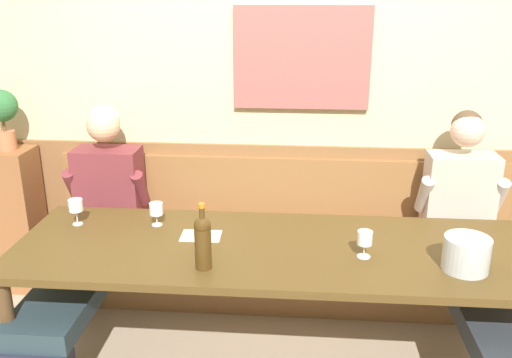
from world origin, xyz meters
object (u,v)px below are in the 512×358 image
at_px(ice_bucket, 466,254).
at_px(wine_glass_mid_right, 76,206).
at_px(person_left_seat, 92,229).
at_px(wine_bottle_green_tall, 203,241).
at_px(person_center_right_seat, 473,245).
at_px(wine_glass_left_end, 204,234).
at_px(wall_bench, 279,261).
at_px(wine_glass_by_bottle, 365,239).
at_px(potted_plant, 2,112).
at_px(dining_table, 274,258).
at_px(wine_glass_near_bucket, 156,210).

distance_m(ice_bucket, wine_glass_mid_right, 2.03).
relative_size(person_left_seat, wine_bottle_green_tall, 4.14).
relative_size(person_center_right_seat, wine_glass_left_end, 9.73).
xyz_separation_m(wall_bench, wine_glass_by_bottle, (0.44, -0.82, 0.57)).
distance_m(wine_glass_left_end, potted_plant, 1.72).
height_order(dining_table, wine_glass_left_end, wine_glass_left_end).
bearing_deg(wall_bench, potted_plant, 178.89).
bearing_deg(wine_bottle_green_tall, wine_glass_left_end, 98.28).
relative_size(wine_glass_near_bucket, potted_plant, 0.33).
xyz_separation_m(dining_table, wine_glass_by_bottle, (0.44, -0.08, 0.17)).
relative_size(ice_bucket, wine_bottle_green_tall, 0.66).
distance_m(wall_bench, wine_glass_left_end, 1.05).
distance_m(wall_bench, person_left_seat, 1.22).
height_order(dining_table, ice_bucket, ice_bucket).
distance_m(wine_glass_mid_right, potted_plant, 0.97).
distance_m(person_center_right_seat, wine_glass_near_bucket, 1.78).
height_order(wine_glass_left_end, potted_plant, potted_plant).
xyz_separation_m(person_center_right_seat, wine_glass_by_bottle, (-0.66, -0.44, 0.22)).
bearing_deg(wine_glass_by_bottle, wall_bench, 118.24).
relative_size(wall_bench, person_left_seat, 2.21).
height_order(wine_bottle_green_tall, wine_glass_left_end, wine_bottle_green_tall).
height_order(person_left_seat, wine_glass_near_bucket, person_left_seat).
distance_m(dining_table, potted_plant, 2.02).
distance_m(wall_bench, wine_glass_by_bottle, 1.09).
bearing_deg(wall_bench, wine_glass_by_bottle, -61.76).
relative_size(person_center_right_seat, potted_plant, 3.39).
bearing_deg(ice_bucket, wine_glass_left_end, 175.98).
xyz_separation_m(person_left_seat, wine_glass_near_bucket, (0.44, -0.16, 0.20)).
bearing_deg(wine_glass_by_bottle, wine_glass_mid_right, 170.18).
xyz_separation_m(wall_bench, wine_glass_near_bucket, (-0.66, -0.52, 0.56)).
distance_m(wall_bench, wine_bottle_green_tall, 1.21).
bearing_deg(wine_glass_near_bucket, wine_glass_by_bottle, -14.90).
height_order(wine_bottle_green_tall, wine_glass_by_bottle, wine_bottle_green_tall).
distance_m(wine_bottle_green_tall, wine_glass_left_end, 0.18).
xyz_separation_m(wine_glass_left_end, potted_plant, (-1.44, 0.86, 0.40)).
relative_size(wine_glass_by_bottle, wine_glass_left_end, 1.00).
bearing_deg(wine_glass_mid_right, wine_glass_near_bucket, 3.32).
distance_m(wine_glass_near_bucket, wine_glass_by_bottle, 1.14).
bearing_deg(wall_bench, wine_glass_left_end, -112.84).
height_order(person_left_seat, wine_glass_left_end, person_left_seat).
distance_m(wine_bottle_green_tall, potted_plant, 1.82).
distance_m(dining_table, wine_glass_mid_right, 1.14).
relative_size(person_left_seat, wine_glass_near_bucket, 10.30).
relative_size(person_center_right_seat, wine_glass_by_bottle, 9.77).
bearing_deg(wine_bottle_green_tall, wine_glass_mid_right, 150.76).
bearing_deg(dining_table, wine_glass_by_bottle, -10.92).
xyz_separation_m(person_left_seat, wine_glass_mid_right, (-0.00, -0.18, 0.22)).
xyz_separation_m(ice_bucket, wine_bottle_green_tall, (-1.22, -0.08, 0.06)).
relative_size(dining_table, wine_glass_mid_right, 18.12).
relative_size(person_left_seat, wine_glass_mid_right, 9.13).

